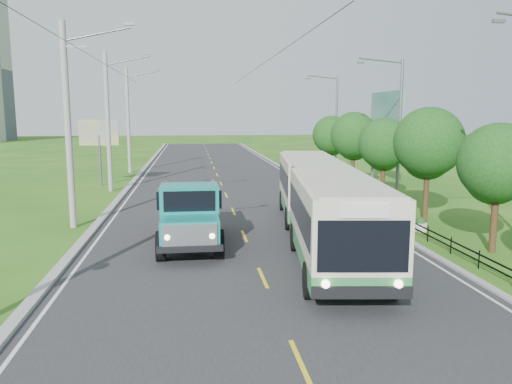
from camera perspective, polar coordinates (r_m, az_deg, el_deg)
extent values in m
plane|color=#255815|center=(17.52, 0.77, -9.81)|extent=(240.00, 240.00, 0.00)
cube|color=#28282B|center=(36.93, -3.65, 0.13)|extent=(14.00, 120.00, 0.02)
cube|color=#9E9E99|center=(37.16, -14.80, 0.01)|extent=(0.40, 120.00, 0.15)
cube|color=#9E9E99|center=(38.06, 7.15, 0.40)|extent=(0.30, 120.00, 0.10)
cube|color=silver|center=(37.10, -13.96, -0.06)|extent=(0.12, 120.00, 0.00)
cube|color=silver|center=(37.94, 6.42, 0.35)|extent=(0.12, 120.00, 0.00)
cube|color=yellow|center=(17.52, 0.77, -9.74)|extent=(0.12, 2.20, 0.00)
cube|color=black|center=(32.59, 11.25, -0.68)|extent=(0.04, 40.00, 0.60)
cylinder|color=gray|center=(26.12, -20.70, 6.96)|extent=(0.32, 0.32, 10.00)
cube|color=slate|center=(26.19, -20.06, 15.34)|extent=(1.20, 0.10, 0.10)
cube|color=slate|center=(25.94, -14.29, 18.12)|extent=(0.50, 0.18, 0.12)
cylinder|color=gray|center=(37.90, -16.57, 7.58)|extent=(0.32, 0.32, 10.00)
cube|color=slate|center=(37.95, -16.06, 13.36)|extent=(1.20, 0.10, 0.10)
cube|color=slate|center=(37.78, -12.10, 15.20)|extent=(0.50, 0.18, 0.12)
cylinder|color=gray|center=(49.79, -14.40, 7.89)|extent=(0.32, 0.32, 10.00)
cube|color=slate|center=(49.83, -13.99, 12.28)|extent=(1.20, 0.10, 0.10)
cube|color=slate|center=(49.69, -10.97, 13.67)|extent=(0.50, 0.18, 0.12)
cylinder|color=#382314|center=(22.47, 25.58, -2.59)|extent=(0.28, 0.28, 2.97)
sphere|color=#134313|center=(22.17, 25.96, 3.06)|extent=(3.18, 3.18, 3.18)
sphere|color=#134313|center=(22.76, 25.59, 1.60)|extent=(2.33, 2.33, 2.33)
cylinder|color=#382314|center=(27.58, 18.86, 0.20)|extent=(0.28, 0.28, 3.36)
sphere|color=#134313|center=(27.33, 19.13, 5.43)|extent=(3.60, 3.60, 3.60)
sphere|color=#134313|center=(27.91, 18.97, 4.01)|extent=(2.64, 2.64, 2.64)
cylinder|color=#382314|center=(33.03, 14.27, 1.47)|extent=(0.28, 0.28, 3.02)
sphere|color=#134313|center=(32.83, 14.42, 5.40)|extent=(3.24, 3.24, 3.24)
sphere|color=#134313|center=(33.41, 14.38, 4.34)|extent=(2.38, 2.38, 2.38)
cylinder|color=#382314|center=(38.62, 11.01, 2.78)|extent=(0.28, 0.28, 3.25)
sphere|color=#134313|center=(38.44, 11.11, 6.39)|extent=(3.48, 3.48, 3.48)
sphere|color=#134313|center=(39.01, 11.13, 5.40)|extent=(2.55, 2.55, 2.55)
cylinder|color=#382314|center=(44.33, 8.56, 3.50)|extent=(0.28, 0.28, 3.08)
sphere|color=#134313|center=(44.18, 8.63, 6.49)|extent=(3.30, 3.30, 3.30)
sphere|color=#134313|center=(44.74, 8.68, 5.67)|extent=(2.42, 2.42, 2.42)
cube|color=slate|center=(19.74, 25.99, 17.16)|extent=(0.45, 0.16, 0.12)
cylinder|color=slate|center=(33.18, 16.09, 6.61)|extent=(0.20, 0.20, 9.00)
cylinder|color=slate|center=(32.79, 14.11, 14.37)|extent=(2.80, 0.10, 0.34)
cube|color=slate|center=(32.33, 11.89, 14.26)|extent=(0.45, 0.16, 0.12)
cylinder|color=slate|center=(46.36, 9.16, 7.39)|extent=(0.20, 0.20, 9.00)
cylinder|color=slate|center=(46.08, 7.59, 12.89)|extent=(2.80, 0.10, 0.34)
cube|color=slate|center=(45.76, 5.97, 12.76)|extent=(0.45, 0.16, 0.12)
cylinder|color=silver|center=(25.55, 18.25, -3.81)|extent=(0.64, 0.64, 0.40)
sphere|color=#134313|center=(25.50, 18.28, -3.26)|extent=(0.44, 0.44, 0.44)
cylinder|color=silver|center=(32.80, 12.24, -0.83)|extent=(0.64, 0.64, 0.40)
sphere|color=#134313|center=(32.76, 12.25, -0.40)|extent=(0.44, 0.44, 0.44)
cylinder|color=silver|center=(40.33, 8.44, 1.07)|extent=(0.64, 0.64, 0.40)
sphere|color=#134313|center=(40.30, 8.44, 1.42)|extent=(0.44, 0.44, 0.44)
cylinder|color=slate|center=(41.21, -17.39, 3.44)|extent=(0.20, 0.20, 4.00)
cube|color=yellow|center=(41.08, -17.53, 6.50)|extent=(3.00, 0.15, 2.00)
cylinder|color=slate|center=(37.10, 15.94, 3.72)|extent=(0.24, 0.24, 5.00)
cylinder|color=slate|center=(41.72, 13.23, 4.36)|extent=(0.24, 0.24, 5.00)
cube|color=#144C47|center=(39.27, 14.69, 8.86)|extent=(0.20, 6.00, 3.00)
cube|color=#338043|center=(18.15, 9.22, -6.35)|extent=(3.79, 8.60, 0.61)
cube|color=beige|center=(17.84, 9.33, -2.08)|extent=(3.79, 8.60, 2.14)
cube|color=black|center=(17.84, 9.33, -2.05)|extent=(3.76, 7.94, 1.05)
cube|color=#338043|center=(27.00, 6.07, -1.27)|extent=(3.73, 8.05, 0.61)
cube|color=beige|center=(26.80, 6.12, 1.63)|extent=(3.73, 8.05, 2.14)
cube|color=black|center=(26.79, 6.12, 1.65)|extent=(3.69, 7.39, 1.05)
cube|color=#4C4C4C|center=(22.48, 7.34, -0.57)|extent=(2.72, 1.43, 2.64)
cube|color=black|center=(13.88, 12.15, -6.10)|extent=(2.48, 0.38, 1.44)
cylinder|color=black|center=(15.60, 6.15, -10.01)|extent=(0.50, 1.19, 1.15)
cylinder|color=black|center=(16.07, 15.20, -9.71)|extent=(0.50, 1.19, 1.15)
cylinder|color=black|center=(20.79, 4.50, -5.17)|extent=(0.50, 1.19, 1.15)
cylinder|color=black|center=(21.14, 11.31, -5.08)|extent=(0.50, 1.19, 1.15)
cylinder|color=black|center=(24.45, 3.78, -3.03)|extent=(0.50, 1.19, 1.15)
cylinder|color=black|center=(24.76, 9.59, -2.99)|extent=(0.50, 1.19, 1.15)
cylinder|color=black|center=(29.45, 3.10, -0.98)|extent=(0.50, 1.19, 1.15)
cylinder|color=black|center=(29.70, 7.93, -0.97)|extent=(0.50, 1.19, 1.15)
cube|color=#15837E|center=(19.28, -7.57, -4.52)|extent=(2.24, 1.49, 1.06)
cube|color=#15837E|center=(20.73, -7.59, -2.07)|extent=(2.34, 1.71, 2.13)
cube|color=black|center=(20.64, -7.62, -0.62)|extent=(2.58, 1.39, 0.74)
cube|color=black|center=(21.78, -7.53, -4.26)|extent=(1.07, 6.38, 0.27)
cube|color=#D36413|center=(23.34, -7.57, -0.71)|extent=(2.45, 3.19, 1.38)
cylinder|color=black|center=(19.67, -10.80, -6.09)|extent=(0.37, 1.17, 1.17)
cylinder|color=black|center=(19.66, -4.25, -5.97)|extent=(0.37, 1.17, 1.17)
cylinder|color=black|center=(23.80, -10.21, -3.46)|extent=(0.37, 1.17, 1.17)
cylinder|color=black|center=(23.79, -4.82, -3.36)|extent=(0.37, 1.17, 1.17)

